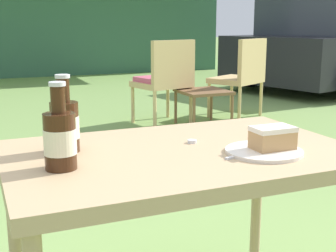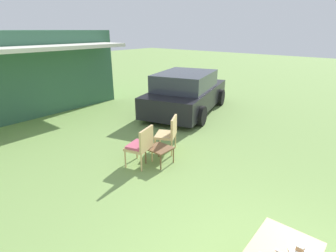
{
  "view_description": "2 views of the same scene",
  "coord_description": "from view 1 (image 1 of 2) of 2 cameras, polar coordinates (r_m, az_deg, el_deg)",
  "views": [
    {
      "loc": [
        -0.54,
        -1.19,
        1.07
      ],
      "look_at": [
        0.0,
        0.1,
        0.76
      ],
      "focal_mm": 50.0,
      "sensor_mm": 36.0,
      "label": 1
    },
    {
      "loc": [
        -2.27,
        -0.41,
        2.86
      ],
      "look_at": [
        1.79,
        2.97,
        0.9
      ],
      "focal_mm": 28.0,
      "sensor_mm": 36.0,
      "label": 2
    }
  ],
  "objects": [
    {
      "name": "fork",
      "position": [
        1.32,
        9.96,
        -3.37
      ],
      "size": [
        0.17,
        0.04,
        0.01
      ],
      "color": "silver",
      "rests_on": "patio_table"
    },
    {
      "name": "patio_table",
      "position": [
        1.38,
        1.62,
        -5.73
      ],
      "size": [
        1.0,
        0.65,
        0.71
      ],
      "color": "tan",
      "rests_on": "ground_plane"
    },
    {
      "name": "wicker_chair_cushioned",
      "position": [
        4.96,
        -0.34,
        5.97
      ],
      "size": [
        0.64,
        0.58,
        0.89
      ],
      "rotation": [
        0.0,
        0.0,
        3.4
      ],
      "color": "tan",
      "rests_on": "ground_plane"
    },
    {
      "name": "garden_side_table",
      "position": [
        4.9,
        4.34,
        3.88
      ],
      "size": [
        0.48,
        0.5,
        0.38
      ],
      "color": "brown",
      "rests_on": "ground_plane"
    },
    {
      "name": "cola_bottle_near",
      "position": [
        1.35,
        -12.49,
        0.2
      ],
      "size": [
        0.08,
        0.08,
        0.22
      ],
      "color": "#381E0F",
      "rests_on": "patio_table"
    },
    {
      "name": "cola_bottle_far",
      "position": [
        1.19,
        -13.04,
        -1.46
      ],
      "size": [
        0.08,
        0.08,
        0.22
      ],
      "color": "#381E0F",
      "rests_on": "patio_table"
    },
    {
      "name": "wicker_chair_plain",
      "position": [
        5.38,
        9.06,
        6.4
      ],
      "size": [
        0.69,
        0.66,
        0.89
      ],
      "rotation": [
        0.0,
        0.0,
        3.63
      ],
      "color": "tan",
      "rests_on": "ground_plane"
    },
    {
      "name": "cake_on_plate",
      "position": [
        1.35,
        12.17,
        -2.14
      ],
      "size": [
        0.22,
        0.22,
        0.07
      ],
      "color": "silver",
      "rests_on": "patio_table"
    },
    {
      "name": "loose_bottle_cap",
      "position": [
        1.43,
        2.95,
        -1.89
      ],
      "size": [
        0.03,
        0.03,
        0.01
      ],
      "color": "silver",
      "rests_on": "patio_table"
    }
  ]
}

